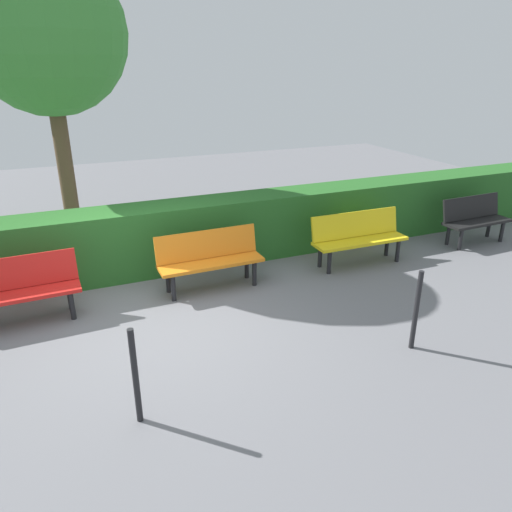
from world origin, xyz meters
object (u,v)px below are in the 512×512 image
(bench_black, at_px, (475,218))
(bench_orange, at_px, (210,257))
(bench_yellow, at_px, (358,236))
(tree_near, at_px, (45,34))
(bench_red, at_px, (24,287))

(bench_black, xyz_separation_m, bench_orange, (5.15, -0.06, 0.00))
(bench_yellow, distance_m, tree_near, 6.01)
(bench_black, height_order, bench_orange, bench_orange)
(bench_orange, distance_m, tree_near, 4.48)
(bench_orange, bearing_deg, bench_black, 178.45)
(bench_black, distance_m, bench_orange, 5.15)
(bench_red, bearing_deg, bench_black, 177.83)
(bench_yellow, xyz_separation_m, tree_near, (4.32, -2.79, 3.10))
(bench_black, xyz_separation_m, bench_yellow, (2.58, 0.01, 0.01))
(bench_red, bearing_deg, bench_yellow, 177.64)
(bench_yellow, xyz_separation_m, bench_orange, (2.57, -0.07, -0.00))
(bench_black, relative_size, tree_near, 0.28)
(bench_red, bearing_deg, tree_near, -107.62)
(bench_black, height_order, bench_yellow, same)
(bench_orange, relative_size, tree_near, 0.32)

